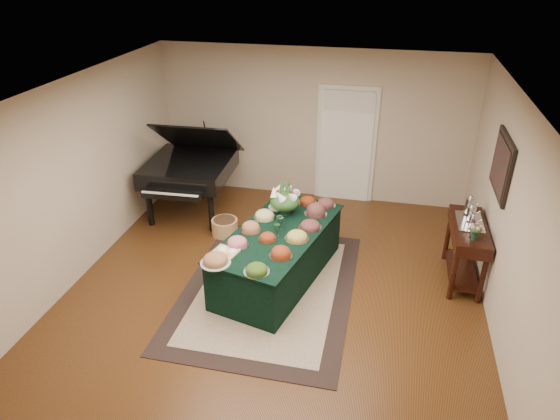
% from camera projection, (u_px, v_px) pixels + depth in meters
% --- Properties ---
extents(ground, '(6.00, 6.00, 0.00)m').
position_uv_depth(ground, '(275.00, 287.00, 6.86)').
color(ground, black).
rests_on(ground, ground).
extents(area_rug, '(2.25, 3.15, 0.01)m').
position_uv_depth(area_rug, '(269.00, 288.00, 6.83)').
color(area_rug, black).
rests_on(area_rug, ground).
extents(kitchen_doorway, '(1.05, 0.07, 2.10)m').
position_uv_depth(kitchen_doorway, '(346.00, 146.00, 8.83)').
color(kitchen_doorway, silver).
rests_on(kitchen_doorway, ground).
extents(buffet_table, '(1.56, 2.42, 0.76)m').
position_uv_depth(buffet_table, '(278.00, 255.00, 6.89)').
color(buffet_table, black).
rests_on(buffet_table, ground).
extents(food_platters, '(1.43, 2.32, 0.13)m').
position_uv_depth(food_platters, '(278.00, 226.00, 6.73)').
color(food_platters, silver).
rests_on(food_platters, buffet_table).
extents(cutting_board, '(0.37, 0.37, 0.10)m').
position_uv_depth(cutting_board, '(225.00, 250.00, 6.22)').
color(cutting_board, tan).
rests_on(cutting_board, buffet_table).
extents(green_goblets, '(0.10, 0.30, 0.18)m').
position_uv_depth(green_goblets, '(279.00, 225.00, 6.68)').
color(green_goblets, black).
rests_on(green_goblets, buffet_table).
extents(floral_centerpiece, '(0.44, 0.44, 0.44)m').
position_uv_depth(floral_centerpiece, '(285.00, 198.00, 7.04)').
color(floral_centerpiece, black).
rests_on(floral_centerpiece, buffet_table).
extents(grand_piano, '(1.52, 1.71, 1.69)m').
position_uv_depth(grand_piano, '(190.00, 168.00, 8.43)').
color(grand_piano, black).
rests_on(grand_piano, ground).
extents(wicker_basket, '(0.42, 0.42, 0.26)m').
position_uv_depth(wicker_basket, '(225.00, 227.00, 8.07)').
color(wicker_basket, '#AA7744').
rests_on(wicker_basket, ground).
extents(mahogany_sideboard, '(0.45, 1.17, 0.87)m').
position_uv_depth(mahogany_sideboard, '(468.00, 238.00, 6.73)').
color(mahogany_sideboard, black).
rests_on(mahogany_sideboard, ground).
extents(tea_service, '(0.34, 0.74, 0.30)m').
position_uv_depth(tea_service, '(471.00, 216.00, 6.63)').
color(tea_service, silver).
rests_on(tea_service, mahogany_sideboard).
extents(pink_bouquet, '(0.18, 0.18, 0.23)m').
position_uv_depth(pink_bouquet, '(476.00, 229.00, 6.24)').
color(pink_bouquet, black).
rests_on(pink_bouquet, mahogany_sideboard).
extents(wall_painting, '(0.05, 0.95, 0.75)m').
position_uv_depth(wall_painting, '(502.00, 165.00, 6.18)').
color(wall_painting, black).
rests_on(wall_painting, ground).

